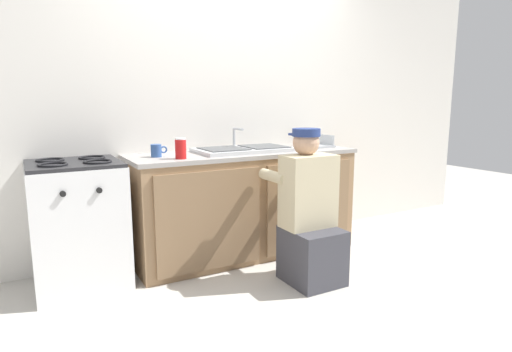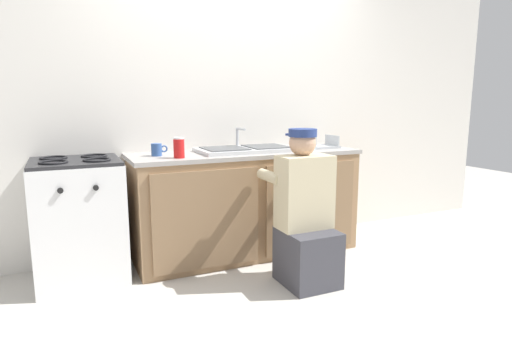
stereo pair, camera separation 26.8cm
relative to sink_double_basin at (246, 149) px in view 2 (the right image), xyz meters
The scene contains 12 objects.
ground_plane 0.95m from the sink_double_basin, 90.00° to the right, with size 12.00×12.00×0.00m, color beige.
back_wall 0.49m from the sink_double_basin, 90.00° to the left, with size 6.00×0.10×2.50m, color silver.
counter_cabinet 0.48m from the sink_double_basin, 90.00° to the right, with size 1.88×0.62×0.85m.
countertop 0.04m from the sink_double_basin, 90.00° to the right, with size 1.92×0.62×0.03m, color #9E9993.
sink_double_basin is the anchor object (origin of this frame).
stove_range 1.39m from the sink_double_basin, behind, with size 0.61×0.62×0.90m.
plumber_person 0.87m from the sink_double_basin, 79.03° to the right, with size 0.42×0.61×1.10m.
coffee_mug 0.73m from the sink_double_basin, behind, with size 0.13×0.08×0.09m.
dish_rack_tray 0.72m from the sink_double_basin, ahead, with size 0.28×0.22×0.11m.
spice_bottle_pepper 0.72m from the sink_double_basin, 15.38° to the left, with size 0.04×0.04×0.10m.
soda_cup_red 0.64m from the sink_double_basin, 164.07° to the right, with size 0.08×0.08×0.15m.
water_glass 0.56m from the sink_double_basin, 18.33° to the right, with size 0.06×0.06×0.10m.
Camera 2 is at (-1.40, -2.95, 1.30)m, focal length 30.00 mm.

